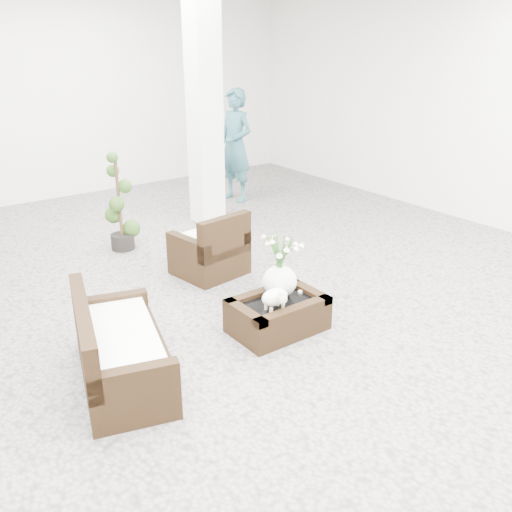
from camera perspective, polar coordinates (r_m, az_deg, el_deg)
ground at (r=6.09m, az=-0.56°, el=-5.14°), size 11.00×11.00×0.00m
column at (r=8.49m, az=-5.25°, el=14.89°), size 0.40×0.40×3.50m
coffee_table at (r=5.57m, az=2.20°, el=-6.08°), size 0.90×0.60×0.31m
sheep_figurine at (r=5.32m, az=1.89°, el=-4.35°), size 0.28×0.23×0.21m
planter_narcissus at (r=5.47m, az=2.45°, el=-0.22°), size 0.44×0.44×0.80m
tealight at (r=5.68m, az=4.47°, el=-3.62°), size 0.04×0.04×0.03m
armchair at (r=6.79m, az=-4.80°, el=1.34°), size 0.84×0.81×0.79m
loveseat at (r=4.85m, az=-13.45°, el=-8.37°), size 1.02×1.52×0.74m
topiary at (r=7.69m, az=-13.67°, el=5.29°), size 0.35×0.35×1.31m
shopper at (r=9.76m, az=-2.10°, el=11.09°), size 0.59×0.77×1.89m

